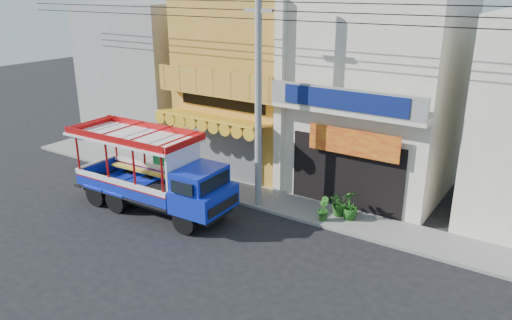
{
  "coord_description": "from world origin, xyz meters",
  "views": [
    {
      "loc": [
        9.1,
        -12.04,
        8.44
      ],
      "look_at": [
        -0.57,
        2.5,
        2.31
      ],
      "focal_mm": 35.0,
      "sensor_mm": 36.0,
      "label": 1
    }
  ],
  "objects_px": {
    "utility_pole": "(262,83)",
    "potted_plant_b": "(323,209)",
    "songthaew_truck": "(162,176)",
    "green_sign": "(160,165)",
    "potted_plant_a": "(340,203)",
    "potted_plant_c": "(350,205)"
  },
  "relations": [
    {
      "from": "potted_plant_a",
      "to": "utility_pole",
      "type": "bearing_deg",
      "value": 136.15
    },
    {
      "from": "utility_pole",
      "to": "green_sign",
      "type": "bearing_deg",
      "value": 176.53
    },
    {
      "from": "green_sign",
      "to": "potted_plant_c",
      "type": "bearing_deg",
      "value": 2.57
    },
    {
      "from": "songthaew_truck",
      "to": "potted_plant_a",
      "type": "xyz_separation_m",
      "value": [
        5.91,
        3.41,
        -0.94
      ]
    },
    {
      "from": "potted_plant_b",
      "to": "potted_plant_c",
      "type": "distance_m",
      "value": 1.03
    },
    {
      "from": "songthaew_truck",
      "to": "potted_plant_b",
      "type": "xyz_separation_m",
      "value": [
        5.56,
        2.67,
        -0.97
      ]
    },
    {
      "from": "green_sign",
      "to": "potted_plant_a",
      "type": "relative_size",
      "value": 1.07
    },
    {
      "from": "songthaew_truck",
      "to": "utility_pole",
      "type": "bearing_deg",
      "value": 41.23
    },
    {
      "from": "utility_pole",
      "to": "potted_plant_a",
      "type": "distance_m",
      "value": 5.43
    },
    {
      "from": "utility_pole",
      "to": "green_sign",
      "type": "relative_size",
      "value": 27.04
    },
    {
      "from": "potted_plant_a",
      "to": "potted_plant_b",
      "type": "bearing_deg",
      "value": -175.37
    },
    {
      "from": "utility_pole",
      "to": "potted_plant_b",
      "type": "relative_size",
      "value": 30.97
    },
    {
      "from": "utility_pole",
      "to": "potted_plant_b",
      "type": "distance_m",
      "value": 5.2
    },
    {
      "from": "utility_pole",
      "to": "potted_plant_a",
      "type": "bearing_deg",
      "value": 16.12
    },
    {
      "from": "utility_pole",
      "to": "songthaew_truck",
      "type": "relative_size",
      "value": 4.04
    },
    {
      "from": "green_sign",
      "to": "potted_plant_b",
      "type": "height_order",
      "value": "green_sign"
    },
    {
      "from": "songthaew_truck",
      "to": "potted_plant_a",
      "type": "height_order",
      "value": "songthaew_truck"
    },
    {
      "from": "songthaew_truck",
      "to": "potted_plant_b",
      "type": "height_order",
      "value": "songthaew_truck"
    },
    {
      "from": "green_sign",
      "to": "potted_plant_c",
      "type": "relative_size",
      "value": 0.93
    },
    {
      "from": "potted_plant_b",
      "to": "potted_plant_c",
      "type": "xyz_separation_m",
      "value": [
        0.8,
        0.64,
        0.1
      ]
    },
    {
      "from": "utility_pole",
      "to": "potted_plant_b",
      "type": "height_order",
      "value": "utility_pole"
    },
    {
      "from": "green_sign",
      "to": "potted_plant_b",
      "type": "bearing_deg",
      "value": -1.51
    }
  ]
}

